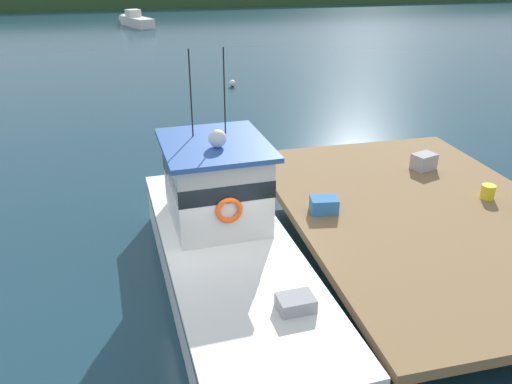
{
  "coord_description": "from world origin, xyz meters",
  "views": [
    {
      "loc": [
        -1.38,
        -9.31,
        6.56
      ],
      "look_at": [
        1.2,
        1.4,
        1.4
      ],
      "focal_mm": 36.44,
      "sensor_mm": 36.0,
      "label": 1
    }
  ],
  "objects_px": {
    "crate_single_far": "(324,205)",
    "moored_boat_off_the_point": "(135,20)",
    "mooring_buoy_spare_mooring": "(232,83)",
    "crate_single_by_cleat": "(424,161)",
    "bait_bucket": "(488,192)",
    "main_fishing_boat": "(224,242)"
  },
  "relations": [
    {
      "from": "crate_single_by_cleat",
      "to": "main_fishing_boat",
      "type": "bearing_deg",
      "value": -159.09
    },
    {
      "from": "main_fishing_boat",
      "to": "bait_bucket",
      "type": "xyz_separation_m",
      "value": [
        6.37,
        0.23,
        0.36
      ]
    },
    {
      "from": "bait_bucket",
      "to": "mooring_buoy_spare_mooring",
      "type": "relative_size",
      "value": 0.97
    },
    {
      "from": "crate_single_far",
      "to": "bait_bucket",
      "type": "xyz_separation_m",
      "value": [
        4.01,
        -0.24,
        -0.0
      ]
    },
    {
      "from": "crate_single_by_cleat",
      "to": "mooring_buoy_spare_mooring",
      "type": "xyz_separation_m",
      "value": [
        -2.27,
        15.13,
        -1.24
      ]
    },
    {
      "from": "main_fishing_boat",
      "to": "mooring_buoy_spare_mooring",
      "type": "xyz_separation_m",
      "value": [
        3.57,
        17.37,
        -0.83
      ]
    },
    {
      "from": "crate_single_far",
      "to": "crate_single_by_cleat",
      "type": "xyz_separation_m",
      "value": [
        3.48,
        1.76,
        0.04
      ]
    },
    {
      "from": "crate_single_far",
      "to": "bait_bucket",
      "type": "height_order",
      "value": "same"
    },
    {
      "from": "crate_single_by_cleat",
      "to": "bait_bucket",
      "type": "bearing_deg",
      "value": -75.21
    },
    {
      "from": "main_fishing_boat",
      "to": "crate_single_by_cleat",
      "type": "bearing_deg",
      "value": 20.91
    },
    {
      "from": "crate_single_far",
      "to": "mooring_buoy_spare_mooring",
      "type": "distance_m",
      "value": 16.98
    },
    {
      "from": "main_fishing_boat",
      "to": "moored_boat_off_the_point",
      "type": "relative_size",
      "value": 1.73
    },
    {
      "from": "moored_boat_off_the_point",
      "to": "bait_bucket",
      "type": "bearing_deg",
      "value": -80.66
    },
    {
      "from": "crate_single_far",
      "to": "moored_boat_off_the_point",
      "type": "relative_size",
      "value": 0.11
    },
    {
      "from": "crate_single_far",
      "to": "moored_boat_off_the_point",
      "type": "xyz_separation_m",
      "value": [
        -3.01,
        42.43,
        -0.87
      ]
    },
    {
      "from": "main_fishing_boat",
      "to": "bait_bucket",
      "type": "distance_m",
      "value": 6.39
    },
    {
      "from": "main_fishing_boat",
      "to": "moored_boat_off_the_point",
      "type": "height_order",
      "value": "main_fishing_boat"
    },
    {
      "from": "crate_single_by_cleat",
      "to": "mooring_buoy_spare_mooring",
      "type": "bearing_deg",
      "value": 98.53
    },
    {
      "from": "moored_boat_off_the_point",
      "to": "mooring_buoy_spare_mooring",
      "type": "distance_m",
      "value": 25.89
    },
    {
      "from": "crate_single_far",
      "to": "moored_boat_off_the_point",
      "type": "bearing_deg",
      "value": 94.06
    },
    {
      "from": "crate_single_far",
      "to": "crate_single_by_cleat",
      "type": "distance_m",
      "value": 3.9
    },
    {
      "from": "crate_single_by_cleat",
      "to": "bait_bucket",
      "type": "relative_size",
      "value": 1.76
    }
  ]
}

